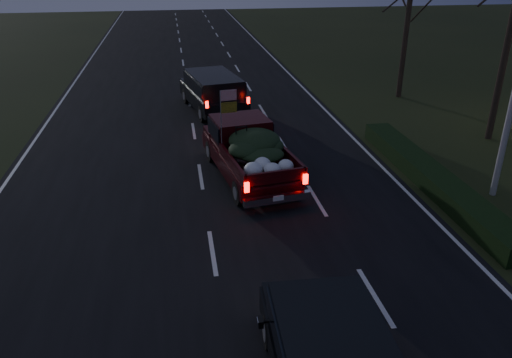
{
  "coord_description": "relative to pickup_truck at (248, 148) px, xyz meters",
  "views": [
    {
      "loc": [
        -0.69,
        -11.37,
        7.41
      ],
      "look_at": [
        1.47,
        1.71,
        1.3
      ],
      "focal_mm": 35.0,
      "sensor_mm": 36.0,
      "label": 1
    }
  ],
  "objects": [
    {
      "name": "hedge_row",
      "position": [
        6.1,
        -1.78,
        -0.77
      ],
      "size": [
        1.0,
        10.0,
        0.6
      ],
      "primitive_type": "cube",
      "color": "black",
      "rests_on": "ground"
    },
    {
      "name": "lead_suv",
      "position": [
        -0.53,
        8.19,
        0.07
      ],
      "size": [
        3.14,
        5.57,
        1.51
      ],
      "rotation": [
        0.0,
        0.0,
        0.19
      ],
      "color": "black",
      "rests_on": "ground"
    },
    {
      "name": "ground",
      "position": [
        -1.7,
        -4.78,
        -1.07
      ],
      "size": [
        120.0,
        120.0,
        0.0
      ],
      "primitive_type": "plane",
      "color": "black",
      "rests_on": "ground"
    },
    {
      "name": "pickup_truck",
      "position": [
        0.0,
        0.0,
        0.0
      ],
      "size": [
        2.89,
        5.71,
        2.86
      ],
      "rotation": [
        0.0,
        0.0,
        0.15
      ],
      "color": "#35070A",
      "rests_on": "ground"
    },
    {
      "name": "road_asphalt",
      "position": [
        -1.7,
        -4.78,
        -1.06
      ],
      "size": [
        14.0,
        120.0,
        0.02
      ],
      "primitive_type": "cube",
      "color": "black",
      "rests_on": "ground"
    }
  ]
}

